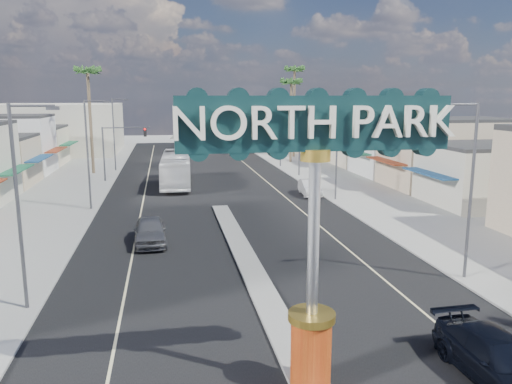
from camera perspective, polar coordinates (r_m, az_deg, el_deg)
name	(u,v)px	position (r m, az deg, el deg)	size (l,w,h in m)	color
ground	(218,205)	(43.34, -4.31, -1.49)	(160.00, 160.00, 0.00)	gray
road	(218,205)	(43.34, -4.31, -1.48)	(20.00, 120.00, 0.01)	black
median_island	(249,264)	(28.03, -0.81, -8.27)	(1.30, 30.00, 0.16)	gray
sidewalk_left	(48,211)	(44.18, -22.69, -2.00)	(8.00, 120.00, 0.12)	gray
sidewalk_right	(371,198)	(46.85, 12.97, -0.72)	(8.00, 120.00, 0.12)	gray
storefront_row_right	(407,150)	(62.29, 16.88, 4.66)	(12.00, 42.00, 6.00)	#B7B29E
backdrop_far_left	(56,129)	(89.03, -21.88, 6.75)	(20.00, 20.00, 8.00)	#B7B29E
backdrop_far_right	(313,126)	(91.16, 6.57, 7.54)	(20.00, 20.00, 8.00)	beige
gateway_sign	(314,210)	(15.12, 6.68, -2.03)	(8.20, 1.50, 9.15)	red
traffic_signal_left	(120,143)	(56.53, -15.25, 5.46)	(5.09, 0.45, 6.00)	#47474C
traffic_signal_right	(284,140)	(57.93, 3.26, 5.94)	(5.09, 0.45, 6.00)	#47474C
streetlight_l_near	(21,198)	(23.32, -25.24, -0.58)	(2.03, 0.22, 9.00)	#47474C
streetlight_l_mid	(89,149)	(42.75, -18.50, 4.69)	(2.03, 0.22, 9.00)	#47474C
streetlight_l_far	(115,131)	(64.53, -15.81, 6.77)	(2.03, 0.22, 9.00)	#47474C
streetlight_r_near	(469,183)	(26.93, 23.15, 1.00)	(2.03, 0.22, 9.00)	#47474C
streetlight_r_mid	(335,145)	(44.82, 9.03, 5.38)	(2.03, 0.22, 9.00)	#47474C
streetlight_r_far	(279,129)	(65.92, 2.69, 7.25)	(2.03, 0.22, 9.00)	#47474C
palm_left_far	(88,77)	(62.74, -18.68, 12.39)	(2.60, 2.60, 13.10)	brown
palm_right_mid	(291,86)	(70.29, 4.07, 11.97)	(2.60, 2.60, 12.10)	brown
palm_right_far	(295,75)	(76.65, 4.44, 13.21)	(2.60, 2.60, 14.10)	brown
suv_right	(499,360)	(19.01, 25.99, -16.86)	(2.20, 5.42, 1.57)	black
car_parked_left	(150,231)	(32.62, -12.01, -4.34)	(1.99, 4.94, 1.68)	#5C5D61
car_parked_right	(310,188)	(47.60, 6.15, 0.50)	(1.54, 4.42, 1.46)	silver
city_bus	(176,169)	(53.30, -9.14, 2.62)	(2.89, 12.36, 3.44)	silver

